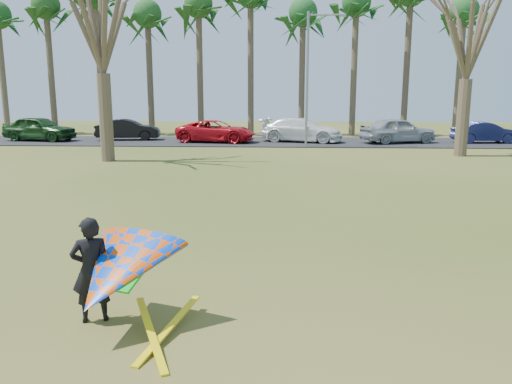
# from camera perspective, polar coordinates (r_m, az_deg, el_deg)

# --- Properties ---
(ground) EXTENTS (100.00, 100.00, 0.00)m
(ground) POSITION_cam_1_polar(r_m,az_deg,el_deg) (9.54, -0.66, -8.85)
(ground) COLOR #25470F
(ground) RESTS_ON ground
(parking_strip) EXTENTS (46.00, 7.00, 0.06)m
(parking_strip) POSITION_cam_1_polar(r_m,az_deg,el_deg) (34.10, 2.12, 5.76)
(parking_strip) COLOR black
(parking_strip) RESTS_ON ground
(palm_1) EXTENTS (4.84, 4.84, 11.54)m
(palm_1) POSITION_cam_1_polar(r_m,az_deg,el_deg) (44.54, -22.89, 18.87)
(palm_1) COLOR #4A3E2C
(palm_1) RESTS_ON ground
(palm_3) EXTENTS (4.84, 4.84, 10.84)m
(palm_3) POSITION_cam_1_polar(r_m,az_deg,el_deg) (41.74, -12.30, 19.10)
(palm_3) COLOR #4F3D2F
(palm_3) RESTS_ON ground
(palm_4) EXTENTS (4.84, 4.84, 11.54)m
(palm_4) POSITION_cam_1_polar(r_m,az_deg,el_deg) (41.01, -6.59, 20.38)
(palm_4) COLOR #493A2C
(palm_4) RESTS_ON ground
(palm_6) EXTENTS (4.84, 4.84, 10.84)m
(palm_6) POSITION_cam_1_polar(r_m,az_deg,el_deg) (40.39, 5.40, 19.57)
(palm_6) COLOR #47372B
(palm_6) RESTS_ON ground
(palm_7) EXTENTS (4.84, 4.84, 11.54)m
(palm_7) POSITION_cam_1_polar(r_m,az_deg,el_deg) (40.83, 11.40, 20.28)
(palm_7) COLOR #493C2C
(palm_7) RESTS_ON ground
(palm_9) EXTENTS (4.84, 4.84, 10.84)m
(palm_9) POSITION_cam_1_polar(r_m,az_deg,el_deg) (42.54, 22.67, 18.37)
(palm_9) COLOR #4D3F2E
(palm_9) RESTS_ON ground
(bare_tree_left) EXTENTS (6.60, 6.60, 9.70)m
(bare_tree_left) POSITION_cam_1_polar(r_m,az_deg,el_deg) (25.69, -17.42, 18.89)
(bare_tree_left) COLOR #4E402F
(bare_tree_left) RESTS_ON ground
(bare_tree_right) EXTENTS (6.27, 6.27, 9.21)m
(bare_tree_right) POSITION_cam_1_polar(r_m,az_deg,el_deg) (28.72, 23.28, 16.94)
(bare_tree_right) COLOR #4A3C2C
(bare_tree_right) RESTS_ON ground
(streetlight) EXTENTS (2.28, 0.18, 8.00)m
(streetlight) POSITION_cam_1_polar(r_m,az_deg,el_deg) (31.00, 6.18, 13.37)
(streetlight) COLOR gray
(streetlight) RESTS_ON ground
(car_0) EXTENTS (5.18, 2.80, 1.67)m
(car_0) POSITION_cam_1_polar(r_m,az_deg,el_deg) (37.54, -23.51, 6.68)
(car_0) COLOR #183C18
(car_0) RESTS_ON parking_strip
(car_1) EXTENTS (4.52, 2.08, 1.44)m
(car_1) POSITION_cam_1_polar(r_m,az_deg,el_deg) (36.21, -14.42, 6.93)
(car_1) COLOR black
(car_1) RESTS_ON parking_strip
(car_2) EXTENTS (5.51, 3.14, 1.45)m
(car_2) POSITION_cam_1_polar(r_m,az_deg,el_deg) (33.57, -4.59, 6.94)
(car_2) COLOR red
(car_2) RESTS_ON parking_strip
(car_3) EXTENTS (5.89, 3.68, 1.59)m
(car_3) POSITION_cam_1_polar(r_m,az_deg,el_deg) (33.84, 5.19, 7.08)
(car_3) COLOR white
(car_3) RESTS_ON parking_strip
(car_4) EXTENTS (5.26, 3.36, 1.67)m
(car_4) POSITION_cam_1_polar(r_m,az_deg,el_deg) (34.18, 15.89, 6.81)
(car_4) COLOR #9A9FA7
(car_4) RESTS_ON parking_strip
(car_5) EXTENTS (4.22, 1.72, 1.36)m
(car_5) POSITION_cam_1_polar(r_m,az_deg,el_deg) (36.24, 24.71, 6.20)
(car_5) COLOR navy
(car_5) RESTS_ON parking_strip
(kite_flyer) EXTENTS (2.13, 2.39, 2.02)m
(kite_flyer) POSITION_cam_1_polar(r_m,az_deg,el_deg) (7.27, -15.92, -8.78)
(kite_flyer) COLOR black
(kite_flyer) RESTS_ON ground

